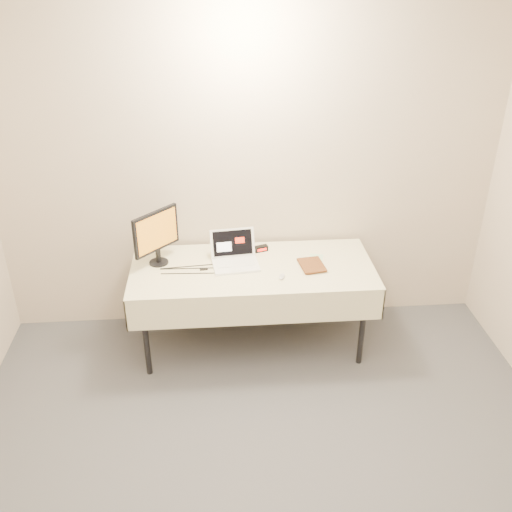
{
  "coord_description": "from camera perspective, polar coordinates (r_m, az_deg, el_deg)",
  "views": [
    {
      "loc": [
        -0.27,
        -1.74,
        2.9
      ],
      "look_at": [
        0.02,
        1.99,
        0.86
      ],
      "focal_mm": 40.0,
      "sensor_mm": 36.0,
      "label": 1
    }
  ],
  "objects": [
    {
      "name": "back_wall",
      "position": [
        4.52,
        -0.81,
        8.55
      ],
      "size": [
        4.0,
        0.1,
        2.7
      ],
      "primitive_type": "cube",
      "color": "beige",
      "rests_on": "ground"
    },
    {
      "name": "table",
      "position": [
        4.4,
        -0.35,
        -1.78
      ],
      "size": [
        1.86,
        0.81,
        0.74
      ],
      "color": "black",
      "rests_on": "ground"
    },
    {
      "name": "laptop",
      "position": [
        4.4,
        -2.17,
        0.0
      ],
      "size": [
        0.38,
        0.36,
        0.23
      ],
      "rotation": [
        0.0,
        0.0,
        0.11
      ],
      "color": "white",
      "rests_on": "table"
    },
    {
      "name": "monitor",
      "position": [
        4.36,
        -9.95,
        2.22
      ],
      "size": [
        0.31,
        0.32,
        0.44
      ],
      "rotation": [
        0.0,
        0.0,
        0.81
      ],
      "color": "black",
      "rests_on": "table"
    },
    {
      "name": "book",
      "position": [
        4.3,
        4.55,
        0.17
      ],
      "size": [
        0.18,
        0.05,
        0.24
      ],
      "primitive_type": "imported",
      "rotation": [
        0.0,
        0.0,
        0.13
      ],
      "color": "#994E1B",
      "rests_on": "table"
    },
    {
      "name": "alarm_clock",
      "position": [
        4.58,
        0.5,
        0.75
      ],
      "size": [
        0.12,
        0.08,
        0.05
      ],
      "rotation": [
        0.0,
        0.0,
        0.32
      ],
      "color": "black",
      "rests_on": "table"
    },
    {
      "name": "clicker",
      "position": [
        4.22,
        2.6,
        -2.07
      ],
      "size": [
        0.07,
        0.09,
        0.02
      ],
      "primitive_type": "ellipsoid",
      "rotation": [
        0.0,
        0.0,
        -0.3
      ],
      "color": "#BCBCBF",
      "rests_on": "table"
    },
    {
      "name": "paper_form",
      "position": [
        4.45,
        5.96,
        -0.62
      ],
      "size": [
        0.17,
        0.28,
        0.0
      ],
      "primitive_type": "cube",
      "rotation": [
        0.0,
        0.0,
        -0.26
      ],
      "color": "#B7E0B2",
      "rests_on": "table"
    },
    {
      "name": "usb_dongle",
      "position": [
        4.34,
        -5.24,
        -1.34
      ],
      "size": [
        0.06,
        0.03,
        0.01
      ],
      "primitive_type": "cube",
      "rotation": [
        0.0,
        0.0,
        0.18
      ],
      "color": "black",
      "rests_on": "table"
    }
  ]
}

